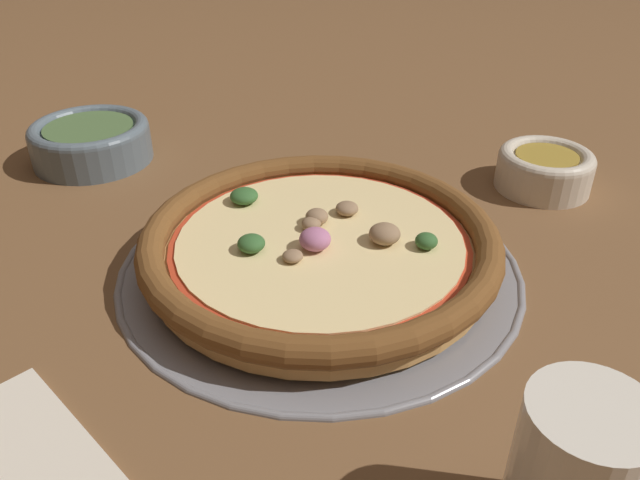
{
  "coord_description": "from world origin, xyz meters",
  "views": [
    {
      "loc": [
        -0.42,
        0.2,
        0.32
      ],
      "look_at": [
        0.0,
        0.0,
        0.03
      ],
      "focal_mm": 35.0,
      "sensor_mm": 36.0,
      "label": 1
    }
  ],
  "objects_px": {
    "pizza_tray": "(320,265)",
    "drinking_cup": "(573,478)",
    "bowl_near": "(545,168)",
    "pizza": "(320,244)",
    "bowl_far": "(91,140)"
  },
  "relations": [
    {
      "from": "pizza_tray",
      "to": "drinking_cup",
      "type": "bearing_deg",
      "value": -178.77
    },
    {
      "from": "drinking_cup",
      "to": "pizza_tray",
      "type": "bearing_deg",
      "value": 1.23
    },
    {
      "from": "bowl_near",
      "to": "pizza_tray",
      "type": "bearing_deg",
      "value": 97.28
    },
    {
      "from": "bowl_near",
      "to": "pizza",
      "type": "bearing_deg",
      "value": 97.26
    },
    {
      "from": "bowl_near",
      "to": "bowl_far",
      "type": "height_order",
      "value": "bowl_far"
    },
    {
      "from": "pizza_tray",
      "to": "pizza",
      "type": "relative_size",
      "value": 1.13
    },
    {
      "from": "pizza",
      "to": "bowl_far",
      "type": "bearing_deg",
      "value": 24.89
    },
    {
      "from": "bowl_far",
      "to": "pizza_tray",
      "type": "bearing_deg",
      "value": -155.12
    },
    {
      "from": "pizza_tray",
      "to": "pizza",
      "type": "bearing_deg",
      "value": -18.48
    },
    {
      "from": "bowl_near",
      "to": "drinking_cup",
      "type": "height_order",
      "value": "drinking_cup"
    },
    {
      "from": "pizza",
      "to": "bowl_far",
      "type": "distance_m",
      "value": 0.36
    },
    {
      "from": "bowl_near",
      "to": "bowl_far",
      "type": "xyz_separation_m",
      "value": [
        0.29,
        0.44,
        0.0
      ]
    },
    {
      "from": "pizza_tray",
      "to": "bowl_near",
      "type": "xyz_separation_m",
      "value": [
        0.04,
        -0.29,
        0.02
      ]
    },
    {
      "from": "pizza_tray",
      "to": "bowl_far",
      "type": "height_order",
      "value": "bowl_far"
    },
    {
      "from": "bowl_near",
      "to": "drinking_cup",
      "type": "distance_m",
      "value": 0.44
    }
  ]
}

